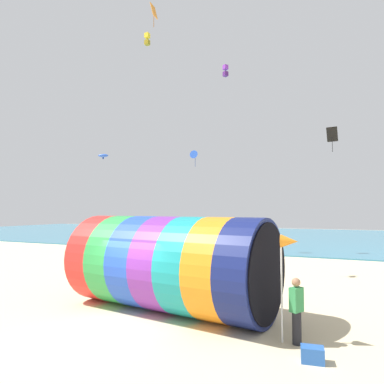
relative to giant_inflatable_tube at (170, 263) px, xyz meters
The scene contains 12 objects.
ground_plane 2.36m from the giant_inflatable_tube, 118.78° to the right, with size 120.00×120.00×0.00m, color beige.
sea 36.17m from the giant_inflatable_tube, 91.28° to the left, with size 120.00×40.00×0.10m, color teal.
giant_inflatable_tube is the anchor object (origin of this frame).
kite_handler 4.75m from the giant_inflatable_tube, 16.67° to the right, with size 0.37×0.42×1.74m.
kite_orange_diamond 14.71m from the giant_inflatable_tube, 125.82° to the left, with size 0.25×0.56×1.33m.
kite_blue_delta 15.39m from the giant_inflatable_tube, 109.66° to the left, with size 0.67×0.75×1.24m.
kite_black_diamond 16.87m from the giant_inflatable_tube, 70.53° to the left, with size 0.75×0.51×1.70m.
kite_purple_box 20.92m from the giant_inflatable_tube, 100.93° to the left, with size 0.48×0.48×1.00m.
kite_blue_parafoil 15.33m from the giant_inflatable_tube, 138.10° to the left, with size 0.82×0.56×0.42m.
kite_yellow_box 23.09m from the giant_inflatable_tube, 124.55° to the left, with size 0.38×0.38×1.07m.
beach_flag 4.61m from the giant_inflatable_tube, 17.53° to the right, with size 0.47×0.36×2.89m.
cooler_box 5.66m from the giant_inflatable_tube, 25.03° to the right, with size 0.52×0.36×0.36m, color #2659B2.
Camera 1 is at (6.49, -9.44, 3.54)m, focal length 32.00 mm.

